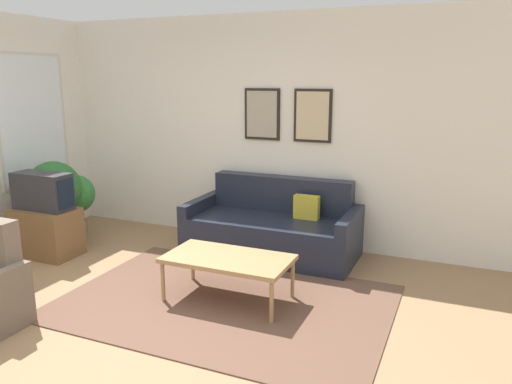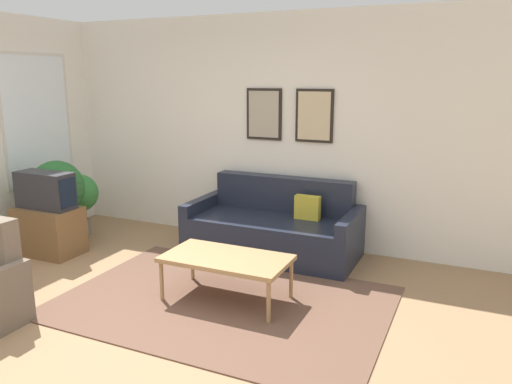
% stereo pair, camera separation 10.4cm
% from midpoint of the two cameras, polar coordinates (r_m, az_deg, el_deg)
% --- Properties ---
extents(ground_plane, '(16.00, 16.00, 0.00)m').
position_cam_midpoint_polar(ground_plane, '(4.25, -16.80, -15.37)').
color(ground_plane, '#997551').
extents(area_rug, '(2.88, 1.98, 0.01)m').
position_cam_midpoint_polar(area_rug, '(4.60, -4.22, -12.45)').
color(area_rug, brown).
rests_on(area_rug, ground_plane).
extents(wall_back, '(8.00, 0.09, 2.70)m').
position_cam_midpoint_polar(wall_back, '(6.08, -1.09, 7.11)').
color(wall_back, white).
rests_on(wall_back, ground_plane).
extents(couch, '(1.91, 0.90, 0.84)m').
position_cam_midpoint_polar(couch, '(5.69, 1.45, -4.23)').
color(couch, '#1E2333').
rests_on(couch, ground_plane).
extents(coffee_table, '(1.12, 0.60, 0.42)m').
position_cam_midpoint_polar(coffee_table, '(4.50, -3.88, -7.79)').
color(coffee_table, '#A87F51').
rests_on(coffee_table, ground_plane).
extents(tv_stand, '(0.72, 0.46, 0.54)m').
position_cam_midpoint_polar(tv_stand, '(6.15, -23.28, -4.23)').
color(tv_stand, brown).
rests_on(tv_stand, ground_plane).
extents(tv, '(0.67, 0.28, 0.41)m').
position_cam_midpoint_polar(tv, '(6.03, -23.66, 0.09)').
color(tv, '#2D2D33').
rests_on(tv, tv_stand).
extents(potted_plant_tall, '(0.64, 0.64, 1.01)m').
position_cam_midpoint_polar(potted_plant_tall, '(6.40, -22.52, 0.05)').
color(potted_plant_tall, '#935638').
rests_on(potted_plant_tall, ground_plane).
extents(potted_plant_by_window, '(0.48, 0.48, 0.78)m').
position_cam_midpoint_polar(potted_plant_by_window, '(6.70, -20.32, -0.51)').
color(potted_plant_by_window, slate).
rests_on(potted_plant_by_window, ground_plane).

